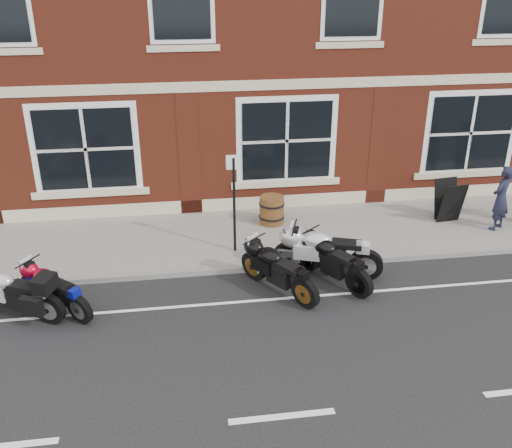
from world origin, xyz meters
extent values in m
plane|color=black|center=(0.00, 0.00, 0.00)|extent=(80.00, 80.00, 0.00)
cube|color=slate|center=(0.00, 3.00, 0.06)|extent=(30.00, 3.00, 0.12)
cube|color=slate|center=(0.00, 1.42, 0.06)|extent=(30.00, 0.16, 0.12)
cylinder|color=black|center=(-3.79, 0.01, 0.33)|extent=(0.64, 0.40, 0.65)
cube|color=black|center=(-4.50, 0.35, 0.67)|extent=(0.84, 0.57, 0.22)
ellipsoid|color=#A2A3A7|center=(-4.64, 0.42, 0.79)|extent=(0.67, 0.58, 0.33)
cube|color=black|center=(-4.14, 0.18, 0.75)|extent=(0.62, 0.48, 0.10)
cylinder|color=black|center=(-4.24, 0.86, 0.30)|extent=(0.53, 0.49, 0.60)
cylinder|color=black|center=(-3.23, -0.05, 0.30)|extent=(0.53, 0.49, 0.60)
cube|color=black|center=(-3.77, 0.44, 0.62)|extent=(0.71, 0.67, 0.21)
ellipsoid|color=#AE0722|center=(-3.87, 0.53, 0.73)|extent=(0.61, 0.60, 0.30)
cube|color=black|center=(-3.49, 0.19, 0.69)|extent=(0.54, 0.53, 0.09)
cylinder|color=black|center=(0.19, 1.07, 0.32)|extent=(0.47, 0.61, 0.65)
cylinder|color=black|center=(1.01, -0.14, 0.32)|extent=(0.47, 0.61, 0.65)
cube|color=black|center=(0.57, 0.50, 0.67)|extent=(0.66, 0.80, 0.22)
ellipsoid|color=black|center=(0.49, 0.63, 0.79)|extent=(0.62, 0.67, 0.32)
cube|color=black|center=(0.80, 0.17, 0.75)|extent=(0.53, 0.61, 0.10)
cylinder|color=black|center=(0.96, 1.28, 0.36)|extent=(0.72, 0.38, 0.71)
cylinder|color=black|center=(2.48, 0.72, 0.36)|extent=(0.72, 0.38, 0.71)
cube|color=black|center=(1.67, 1.02, 0.74)|extent=(0.93, 0.56, 0.25)
ellipsoid|color=#B0AFB4|center=(1.51, 1.08, 0.87)|extent=(0.73, 0.59, 0.36)
cube|color=black|center=(2.09, 0.87, 0.83)|extent=(0.68, 0.48, 0.11)
cylinder|color=black|center=(1.39, 1.31, 0.32)|extent=(0.45, 0.62, 0.64)
cylinder|color=black|center=(2.16, 0.07, 0.32)|extent=(0.45, 0.62, 0.64)
cube|color=black|center=(1.75, 0.73, 0.66)|extent=(0.63, 0.81, 0.22)
ellipsoid|color=black|center=(1.67, 0.86, 0.79)|extent=(0.60, 0.67, 0.32)
cube|color=black|center=(1.96, 0.39, 0.74)|extent=(0.51, 0.61, 0.10)
imported|color=black|center=(6.40, 2.44, 0.93)|extent=(0.71, 0.66, 1.62)
cylinder|color=#482713|center=(0.97, 3.57, 0.47)|extent=(0.61, 0.61, 0.71)
cylinder|color=black|center=(0.97, 3.57, 0.30)|extent=(0.64, 0.64, 0.05)
cylinder|color=black|center=(0.97, 3.57, 0.64)|extent=(0.64, 0.64, 0.05)
cylinder|color=black|center=(-0.12, 2.20, 1.23)|extent=(0.06, 0.06, 2.21)
cube|color=silver|center=(-0.12, 2.20, 2.23)|extent=(0.32, 0.05, 0.32)
camera|label=1|loc=(-1.32, -9.34, 6.12)|focal=40.00mm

